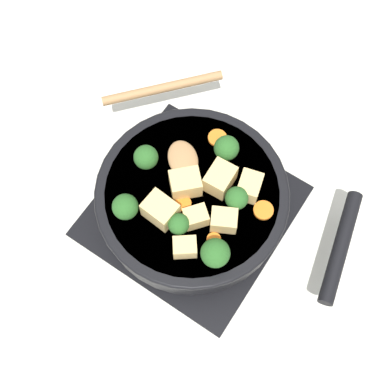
{
  "coord_description": "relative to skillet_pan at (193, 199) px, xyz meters",
  "views": [
    {
      "loc": [
        -0.18,
        0.27,
        0.87
      ],
      "look_at": [
        0.0,
        0.0,
        0.09
      ],
      "focal_mm": 50.0,
      "sensor_mm": 36.0,
      "label": 1
    }
  ],
  "objects": [
    {
      "name": "front_burner_grate",
      "position": [
        0.0,
        0.0,
        -0.05
      ],
      "size": [
        0.31,
        0.31,
        0.03
      ],
      "color": "black",
      "rests_on": "ground_plane"
    },
    {
      "name": "carrot_slice_edge_slice",
      "position": [
        0.02,
        -0.1,
        0.03
      ],
      "size": [
        0.03,
        0.03,
        0.01
      ],
      "primitive_type": "cylinder",
      "color": "orange",
      "rests_on": "skillet_pan"
    },
    {
      "name": "tofu_cube_front_piece",
      "position": [
        -0.07,
        0.02,
        0.04
      ],
      "size": [
        0.05,
        0.05,
        0.03
      ],
      "primitive_type": "cube",
      "rotation": [
        0.0,
        0.0,
        3.62
      ],
      "color": "#DBB770",
      "rests_on": "skillet_pan"
    },
    {
      "name": "carrot_slice_orange_thin",
      "position": [
        -0.07,
        0.05,
        0.03
      ],
      "size": [
        0.02,
        0.02,
        0.01
      ],
      "primitive_type": "cylinder",
      "color": "orange",
      "rests_on": "skillet_pan"
    },
    {
      "name": "broccoli_floret_north_edge",
      "position": [
        0.07,
        0.09,
        0.05
      ],
      "size": [
        0.04,
        0.04,
        0.05
      ],
      "color": "#709956",
      "rests_on": "skillet_pan"
    },
    {
      "name": "broccoli_floret_near_spoon",
      "position": [
        0.09,
        -0.0,
        0.05
      ],
      "size": [
        0.04,
        0.04,
        0.05
      ],
      "color": "#709956",
      "rests_on": "skillet_pan"
    },
    {
      "name": "broccoli_floret_center_top",
      "position": [
        -0.07,
        -0.02,
        0.05
      ],
      "size": [
        0.04,
        0.04,
        0.04
      ],
      "color": "#709956",
      "rests_on": "skillet_pan"
    },
    {
      "name": "tofu_cube_mid_small",
      "position": [
        -0.03,
        0.04,
        0.04
      ],
      "size": [
        0.04,
        0.05,
        0.03
      ],
      "primitive_type": "cube",
      "rotation": [
        0.0,
        0.0,
        0.89
      ],
      "color": "#DBB770",
      "rests_on": "skillet_pan"
    },
    {
      "name": "tofu_cube_center_large",
      "position": [
        0.02,
        0.06,
        0.05
      ],
      "size": [
        0.05,
        0.04,
        0.04
      ],
      "primitive_type": "cube",
      "rotation": [
        0.0,
        0.0,
        3.06
      ],
      "color": "#DBB770",
      "rests_on": "skillet_pan"
    },
    {
      "name": "tofu_cube_west_chunk",
      "position": [
        -0.07,
        -0.05,
        0.04
      ],
      "size": [
        0.04,
        0.05,
        0.03
      ],
      "primitive_type": "cube",
      "rotation": [
        0.0,
        0.0,
        1.83
      ],
      "color": "#DBB770",
      "rests_on": "skillet_pan"
    },
    {
      "name": "broccoli_floret_south_cluster",
      "position": [
        -0.02,
        0.06,
        0.05
      ],
      "size": [
        0.03,
        0.03,
        0.04
      ],
      "color": "#709956",
      "rests_on": "skillet_pan"
    },
    {
      "name": "broccoli_floret_west_rim",
      "position": [
        -0.09,
        0.07,
        0.05
      ],
      "size": [
        0.04,
        0.04,
        0.05
      ],
      "color": "#709956",
      "rests_on": "skillet_pan"
    },
    {
      "name": "tofu_cube_back_piece",
      "position": [
        -0.03,
        -0.04,
        0.05
      ],
      "size": [
        0.04,
        0.05,
        0.04
      ],
      "primitive_type": "cube",
      "rotation": [
        0.0,
        0.0,
        1.62
      ],
      "color": "#DBB770",
      "rests_on": "skillet_pan"
    },
    {
      "name": "ground_plane",
      "position": [
        0.0,
        0.0,
        -0.06
      ],
      "size": [
        2.4,
        2.4,
        0.0
      ],
      "primitive_type": "plane",
      "color": "silver"
    },
    {
      "name": "carrot_slice_near_center",
      "position": [
        -0.0,
        0.03,
        0.03
      ],
      "size": [
        0.03,
        0.03,
        0.01
      ],
      "primitive_type": "cylinder",
      "color": "orange",
      "rests_on": "skillet_pan"
    },
    {
      "name": "tofu_cube_east_chunk",
      "position": [
        0.01,
        -0.0,
        0.05
      ],
      "size": [
        0.06,
        0.06,
        0.04
      ],
      "primitive_type": "cube",
      "rotation": [
        0.0,
        0.0,
        0.78
      ],
      "color": "#DBB770",
      "rests_on": "skillet_pan"
    },
    {
      "name": "tofu_cube_near_handle",
      "position": [
        -0.04,
        0.09,
        0.04
      ],
      "size": [
        0.05,
        0.04,
        0.03
      ],
      "primitive_type": "cube",
      "rotation": [
        0.0,
        0.0,
        3.78
      ],
      "color": "#DBB770",
      "rests_on": "skillet_pan"
    },
    {
      "name": "wooden_spoon",
      "position": [
        0.1,
        -0.09,
        0.03
      ],
      "size": [
        0.22,
        0.22,
        0.02
      ],
      "color": "#A87A4C",
      "rests_on": "skillet_pan"
    },
    {
      "name": "carrot_slice_under_broccoli",
      "position": [
        -0.11,
        -0.03,
        0.03
      ],
      "size": [
        0.03,
        0.03,
        0.01
      ],
      "primitive_type": "cylinder",
      "color": "orange",
      "rests_on": "skillet_pan"
    },
    {
      "name": "broccoli_floret_east_rim",
      "position": [
        -0.01,
        -0.08,
        0.05
      ],
      "size": [
        0.04,
        0.04,
        0.05
      ],
      "color": "#709956",
      "rests_on": "skillet_pan"
    },
    {
      "name": "skillet_pan",
      "position": [
        0.0,
        0.0,
        0.0
      ],
      "size": [
        0.43,
        0.31,
        0.06
      ],
      "color": "black",
      "rests_on": "front_burner_grate"
    }
  ]
}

